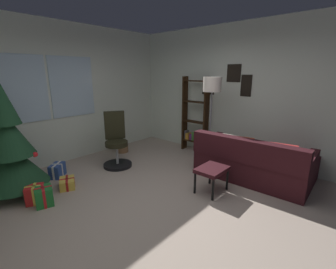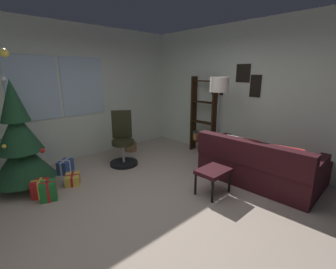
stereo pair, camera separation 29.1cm
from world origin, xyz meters
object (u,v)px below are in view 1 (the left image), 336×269
object	(u,v)px
gift_box_red	(35,194)
holiday_tree	(10,149)
bookshelf	(195,120)
gift_box_blue	(57,170)
footstool	(212,171)
potted_plant	(120,142)
couch	(260,162)
gift_box_green	(44,196)
office_chair	(116,145)
floor_lamp	(212,91)
gift_box_gold	(67,183)

from	to	relation	value
gift_box_red	holiday_tree	bearing A→B (deg)	100.17
gift_box_red	bookshelf	distance (m)	3.50
gift_box_blue	bookshelf	xyz separation A→B (m)	(2.82, -1.01, 0.65)
footstool	potted_plant	bearing A→B (deg)	84.66
footstool	holiday_tree	xyz separation A→B (m)	(-2.06, 2.21, 0.39)
couch	gift_box_blue	size ratio (longest dim) A/B	5.40
footstool	gift_box_green	world-z (taller)	footstool
bookshelf	gift_box_blue	bearing A→B (deg)	160.25
footstool	office_chair	world-z (taller)	office_chair
floor_lamp	bookshelf	bearing A→B (deg)	58.85
couch	bookshelf	distance (m)	1.84
gift_box_green	office_chair	xyz separation A→B (m)	(1.58, 0.42, 0.30)
gift_box_red	potted_plant	bearing A→B (deg)	22.39
holiday_tree	potted_plant	size ratio (longest dim) A/B	3.34
couch	gift_box_red	distance (m)	3.66
holiday_tree	gift_box_red	xyz separation A→B (m)	(0.09, -0.48, -0.60)
footstool	gift_box_red	distance (m)	2.63
gift_box_blue	gift_box_gold	bearing A→B (deg)	-98.66
office_chair	couch	bearing A→B (deg)	-60.33
holiday_tree	gift_box_green	distance (m)	0.88
office_chair	floor_lamp	size ratio (longest dim) A/B	0.62
gift_box_blue	floor_lamp	xyz separation A→B (m)	(2.42, -1.67, 1.36)
gift_box_gold	potted_plant	world-z (taller)	potted_plant
gift_box_blue	holiday_tree	bearing A→B (deg)	-166.83
couch	gift_box_green	bearing A→B (deg)	146.38
floor_lamp	potted_plant	xyz separation A→B (m)	(-0.80, 1.94, -1.26)
footstool	office_chair	size ratio (longest dim) A/B	0.46
office_chair	gift_box_red	bearing A→B (deg)	-170.54
gift_box_green	gift_box_blue	world-z (taller)	gift_box_green
couch	gift_box_gold	xyz separation A→B (m)	(-2.48, 2.20, -0.21)
couch	office_chair	world-z (taller)	office_chair
floor_lamp	holiday_tree	bearing A→B (deg)	154.10
gift_box_blue	gift_box_red	bearing A→B (deg)	-133.19
holiday_tree	gift_box_green	world-z (taller)	holiday_tree
footstool	gift_box_gold	distance (m)	2.35
gift_box_green	floor_lamp	size ratio (longest dim) A/B	0.18
bookshelf	floor_lamp	bearing A→B (deg)	-121.15
holiday_tree	gift_box_gold	distance (m)	0.97
gift_box_blue	office_chair	distance (m)	1.15
gift_box_gold	floor_lamp	xyz separation A→B (m)	(2.50, -1.13, 1.41)
gift_box_gold	gift_box_green	bearing A→B (deg)	-151.11
footstool	bookshelf	xyz separation A→B (m)	(1.45, 1.35, 0.42)
holiday_tree	gift_box_green	xyz separation A→B (m)	(0.15, -0.63, -0.60)
gift_box_red	gift_box_green	xyz separation A→B (m)	(0.06, -0.15, 0.00)
holiday_tree	couch	bearing A→B (deg)	-39.90
holiday_tree	office_chair	xyz separation A→B (m)	(1.73, -0.21, -0.30)
office_chair	potted_plant	xyz separation A→B (m)	(0.57, 0.64, -0.20)
floor_lamp	potted_plant	bearing A→B (deg)	112.49
gift_box_blue	office_chair	bearing A→B (deg)	-19.29
gift_box_gold	bookshelf	distance (m)	3.02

